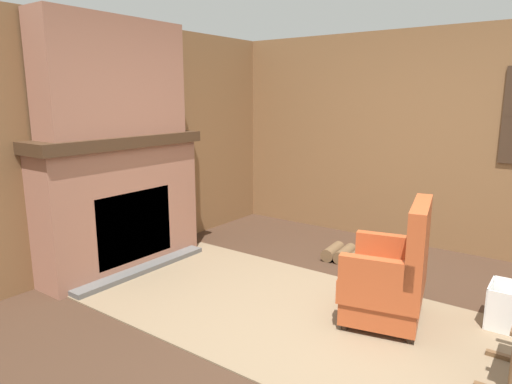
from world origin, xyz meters
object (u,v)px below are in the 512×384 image
(armchair, at_px, (390,278))
(firewood_stack, at_px, (345,254))
(storage_case, at_px, (132,128))
(oil_lamp_vase, at_px, (82,129))
(decorative_plate_on_mantel, at_px, (108,122))

(armchair, relative_size, firewood_stack, 2.16)
(firewood_stack, distance_m, storage_case, 2.63)
(firewood_stack, height_order, oil_lamp_vase, oil_lamp_vase)
(armchair, height_order, decorative_plate_on_mantel, decorative_plate_on_mantel)
(firewood_stack, distance_m, decorative_plate_on_mantel, 2.83)
(armchair, bearing_deg, storage_case, -7.16)
(firewood_stack, height_order, storage_case, storage_case)
(firewood_stack, bearing_deg, decorative_plate_on_mantel, -139.17)
(armchair, xyz_separation_m, oil_lamp_vase, (-2.70, -0.83, 1.10))
(firewood_stack, distance_m, oil_lamp_vase, 2.98)
(firewood_stack, height_order, decorative_plate_on_mantel, decorative_plate_on_mantel)
(armchair, distance_m, firewood_stack, 1.41)
(decorative_plate_on_mantel, bearing_deg, oil_lamp_vase, -86.26)
(firewood_stack, relative_size, storage_case, 2.12)
(oil_lamp_vase, relative_size, decorative_plate_on_mantel, 0.92)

